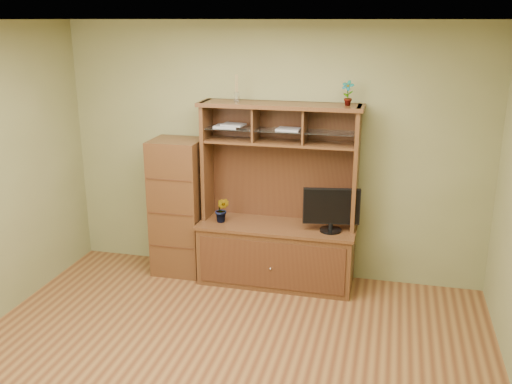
% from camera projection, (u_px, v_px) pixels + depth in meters
% --- Properties ---
extents(room, '(4.54, 4.04, 2.74)m').
position_uv_depth(room, '(215.00, 212.00, 4.17)').
color(room, '#572F18').
rests_on(room, ground).
extents(media_hutch, '(1.66, 0.61, 1.90)m').
position_uv_depth(media_hutch, '(277.00, 235.00, 5.99)').
color(media_hutch, '#442613').
rests_on(media_hutch, room).
extents(monitor, '(0.57, 0.22, 0.45)m').
position_uv_depth(monitor, '(331.00, 209.00, 5.68)').
color(monitor, black).
rests_on(monitor, media_hutch).
extents(orchid_plant, '(0.16, 0.13, 0.27)m').
position_uv_depth(orchid_plant, '(222.00, 210.00, 5.97)').
color(orchid_plant, '#285E20').
rests_on(orchid_plant, media_hutch).
extents(top_plant, '(0.15, 0.12, 0.24)m').
position_uv_depth(top_plant, '(348.00, 93.00, 5.48)').
color(top_plant, '#2B6423').
rests_on(top_plant, media_hutch).
extents(reed_diffuser, '(0.05, 0.05, 0.27)m').
position_uv_depth(reed_diffuser, '(237.00, 91.00, 5.73)').
color(reed_diffuser, silver).
rests_on(reed_diffuser, media_hutch).
extents(magazines, '(0.89, 0.21, 0.04)m').
position_uv_depth(magazines, '(249.00, 127.00, 5.81)').
color(magazines, '#9F9FA3').
rests_on(magazines, media_hutch).
extents(side_cabinet, '(0.53, 0.48, 1.49)m').
position_uv_depth(side_cabinet, '(179.00, 207.00, 6.19)').
color(side_cabinet, '#442613').
rests_on(side_cabinet, room).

